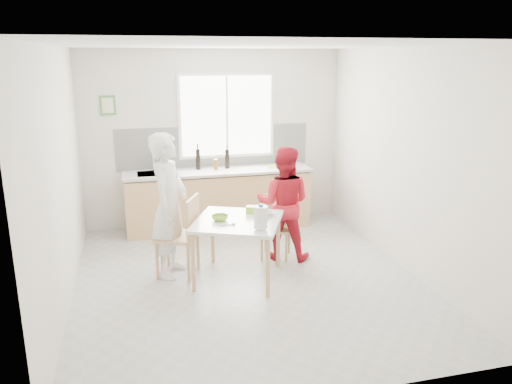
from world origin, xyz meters
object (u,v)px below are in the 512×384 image
person_red (283,203)px  bowl_green (220,218)px  wine_bottle_b (227,159)px  chair_left (183,233)px  dining_table (238,226)px  milk_jug (261,217)px  chair_far (277,223)px  bowl_white (266,213)px  person_white (169,206)px  wine_bottle_a (198,159)px

person_red → bowl_green: 1.03m
bowl_green → wine_bottle_b: size_ratio=0.64×
chair_left → bowl_green: size_ratio=5.13×
dining_table → milk_jug: milk_jug is taller
dining_table → chair_far: bearing=42.4°
bowl_white → chair_far: bearing=60.7°
person_white → bowl_green: 0.64m
chair_far → person_red: bearing=-31.6°
person_white → person_red: 1.48m
person_white → wine_bottle_a: 1.78m
chair_left → chair_far: chair_left is taller
wine_bottle_a → wine_bottle_b: 0.44m
wine_bottle_b → person_red: bearing=-73.1°
chair_far → person_white: size_ratio=0.47×
bowl_green → milk_jug: size_ratio=0.71×
person_white → chair_far: bearing=-55.5°
chair_left → milk_jug: 1.09m
dining_table → bowl_green: bowl_green is taller
person_red → bowl_white: 0.53m
chair_left → dining_table: bearing=90.0°
dining_table → chair_left: chair_left is taller
chair_left → bowl_white: (0.99, -0.17, 0.22)m
chair_left → person_red: person_red is taller
dining_table → person_red: bearing=35.5°
milk_jug → wine_bottle_a: 2.44m
person_red → milk_jug: bearing=83.5°
chair_left → bowl_white: size_ratio=5.17×
milk_jug → wine_bottle_b: size_ratio=0.90×
person_red → milk_jug: size_ratio=5.52×
bowl_white → milk_jug: milk_jug is taller
dining_table → person_red: 0.88m
person_red → chair_left: bearing=34.1°
dining_table → person_white: size_ratio=0.73×
chair_far → person_red: size_ratio=0.54×
dining_table → chair_far: (0.65, 0.60, -0.22)m
person_white → wine_bottle_b: person_white is taller
wine_bottle_a → bowl_green: bearing=-90.7°
wine_bottle_b → person_white: bearing=-122.0°
chair_left → chair_far: bearing=128.4°
milk_jug → chair_far: bearing=88.6°
person_red → wine_bottle_a: 1.78m
chair_left → chair_far: (1.27, 0.32, -0.09)m
person_red → bowl_white: (-0.34, -0.40, 0.02)m
bowl_white → wine_bottle_b: 1.90m
chair_far → wine_bottle_b: (-0.39, 1.38, 0.62)m
dining_table → bowl_white: bearing=15.6°
bowl_green → milk_jug: 0.58m
bowl_white → wine_bottle_a: 2.01m
chair_left → wine_bottle_a: wine_bottle_a is taller
bowl_green → chair_left: bearing=149.8°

